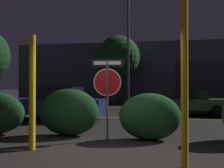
{
  "coord_description": "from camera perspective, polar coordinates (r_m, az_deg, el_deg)",
  "views": [
    {
      "loc": [
        1.0,
        -5.24,
        1.46
      ],
      "look_at": [
        -0.36,
        3.16,
        1.56
      ],
      "focal_mm": 40.0,
      "sensor_mm": 36.0,
      "label": 1
    }
  ],
  "objects": [
    {
      "name": "building_backdrop",
      "position": [
        25.05,
        5.31,
        2.49
      ],
      "size": [
        23.22,
        3.4,
        5.71
      ],
      "primitive_type": "cube",
      "color": "#4C4C56",
      "rests_on": "ground_plane"
    },
    {
      "name": "stop_sign",
      "position": [
        6.88,
        -1.08,
        0.4
      ],
      "size": [
        0.92,
        0.09,
        2.24
      ],
      "rotation": [
        0.0,
        0.0,
        0.07
      ],
      "color": "#4C4C51",
      "rests_on": "ground_plane"
    },
    {
      "name": "passing_car_1",
      "position": [
        11.33,
        -12.44,
        -4.39
      ],
      "size": [
        4.46,
        2.07,
        1.46
      ],
      "rotation": [
        0.0,
        0.0,
        1.53
      ],
      "color": "navy",
      "rests_on": "ground_plane"
    },
    {
      "name": "tree_1",
      "position": [
        21.71,
        1.49,
        6.15
      ],
      "size": [
        3.69,
        3.69,
        5.91
      ],
      "color": "#422D1E",
      "rests_on": "ground_plane"
    },
    {
      "name": "passing_car_2",
      "position": [
        13.53,
        16.48,
        -3.99
      ],
      "size": [
        4.79,
        2.01,
        1.34
      ],
      "rotation": [
        0.0,
        0.0,
        1.51
      ],
      "color": "#335B38",
      "rests_on": "ground_plane"
    },
    {
      "name": "street_lamp",
      "position": [
        16.95,
        3.71,
        10.31
      ],
      "size": [
        0.4,
        0.4,
        7.84
      ],
      "color": "#4C4C51",
      "rests_on": "ground_plane"
    },
    {
      "name": "yellow_pole_right",
      "position": [
        4.68,
        16.25,
        1.32
      ],
      "size": [
        0.13,
        0.13,
        3.24
      ],
      "primitive_type": "cylinder",
      "color": "yellow",
      "rests_on": "ground_plane"
    },
    {
      "name": "hedge_bush_1",
      "position": [
        7.63,
        -9.86,
        -6.36
      ],
      "size": [
        1.83,
        0.92,
        1.41
      ],
      "primitive_type": "ellipsoid",
      "color": "#19421E",
      "rests_on": "ground_plane"
    },
    {
      "name": "ground_plane",
      "position": [
        5.53,
        -1.63,
        -15.99
      ],
      "size": [
        260.0,
        260.0,
        0.0
      ],
      "primitive_type": "plane",
      "color": "black"
    },
    {
      "name": "road_center_stripe",
      "position": [
        11.95,
        4.33,
        -7.7
      ],
      "size": [
        32.43,
        0.12,
        0.01
      ],
      "primitive_type": "cube",
      "color": "gold",
      "rests_on": "ground_plane"
    },
    {
      "name": "yellow_pole_left",
      "position": [
        6.11,
        -17.76,
        -1.78
      ],
      "size": [
        0.15,
        0.15,
        2.68
      ],
      "primitive_type": "cylinder",
      "color": "yellow",
      "rests_on": "ground_plane"
    },
    {
      "name": "hedge_bush_2",
      "position": [
        6.99,
        8.6,
        -7.37
      ],
      "size": [
        1.69,
        0.86,
        1.29
      ],
      "primitive_type": "ellipsoid",
      "color": "#1E4C23",
      "rests_on": "ground_plane"
    }
  ]
}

